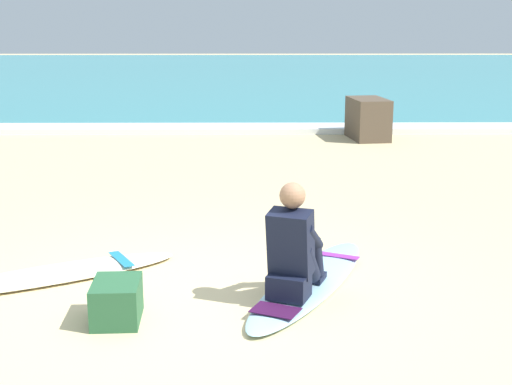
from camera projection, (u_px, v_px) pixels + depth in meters
name	position (u px, v px, depth m)	size (l,w,h in m)	color
ground_plane	(202.00, 299.00, 6.02)	(80.00, 80.00, 0.00)	beige
sea	(239.00, 75.00, 28.06)	(80.00, 28.00, 0.10)	teal
breaking_foam	(230.00, 129.00, 14.75)	(80.00, 0.90, 0.11)	white
surfboard_main	(310.00, 282.00, 6.30)	(1.50, 2.42, 0.08)	#9ED1E5
surfer_seated	(294.00, 251.00, 5.88)	(0.56, 0.77, 0.95)	black
surfboard_spare_near	(51.00, 274.00, 6.49)	(2.31, 1.58, 0.08)	#EFE5C6
shoreline_rock	(368.00, 119.00, 13.75)	(1.07, 0.62, 0.78)	brown
beach_bag	(117.00, 301.00, 5.56)	(0.36, 0.48, 0.32)	#285B38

